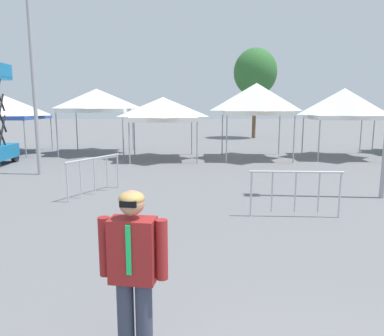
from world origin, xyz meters
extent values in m
cylinder|color=#9E9EA3|center=(-8.60, 16.26, 1.01)|extent=(0.06, 0.06, 2.02)
cylinder|color=#9E9EA3|center=(-8.54, 19.66, 1.01)|extent=(0.06, 0.06, 2.02)
pyramid|color=white|center=(-10.27, 17.99, 2.53)|extent=(3.63, 3.63, 1.02)
cube|color=#3359B2|center=(-10.27, 17.99, 1.92)|extent=(3.59, 3.59, 0.20)
cylinder|color=#9E9EA3|center=(-7.07, 16.35, 1.19)|extent=(0.06, 0.06, 2.39)
cylinder|color=#9E9EA3|center=(-3.84, 16.34, 1.19)|extent=(0.06, 0.06, 2.39)
cylinder|color=#9E9EA3|center=(-7.06, 19.59, 1.19)|extent=(0.06, 0.06, 2.39)
cylinder|color=#9E9EA3|center=(-3.82, 19.57, 1.19)|extent=(0.06, 0.06, 2.39)
pyramid|color=white|center=(-5.45, 17.96, 2.89)|extent=(3.41, 3.41, 1.01)
cube|color=white|center=(-5.45, 17.96, 2.29)|extent=(3.38, 3.38, 0.20)
cylinder|color=#9E9EA3|center=(-3.19, 14.13, 1.00)|extent=(0.06, 0.06, 2.01)
cylinder|color=#9E9EA3|center=(-0.25, 14.33, 1.00)|extent=(0.06, 0.06, 2.01)
cylinder|color=#9E9EA3|center=(-3.39, 17.07, 1.00)|extent=(0.06, 0.06, 2.01)
cylinder|color=#9E9EA3|center=(-0.45, 17.27, 1.00)|extent=(0.06, 0.06, 2.01)
pyramid|color=white|center=(-1.82, 15.70, 2.46)|extent=(3.30, 3.30, 0.90)
cube|color=white|center=(-1.82, 15.70, 1.91)|extent=(3.27, 3.27, 0.20)
cylinder|color=#9E9EA3|center=(1.05, 14.43, 1.14)|extent=(0.06, 0.06, 2.29)
cylinder|color=#9E9EA3|center=(4.02, 14.35, 1.14)|extent=(0.06, 0.06, 2.29)
cylinder|color=#9E9EA3|center=(1.14, 17.40, 1.14)|extent=(0.06, 0.06, 2.29)
cylinder|color=#9E9EA3|center=(4.11, 17.31, 1.14)|extent=(0.06, 0.06, 2.29)
pyramid|color=white|center=(2.58, 15.87, 2.93)|extent=(3.20, 3.20, 1.28)
cube|color=white|center=(2.58, 15.87, 2.19)|extent=(3.17, 3.17, 0.20)
cylinder|color=#9E9EA3|center=(5.26, 14.72, 1.04)|extent=(0.06, 0.06, 2.08)
cylinder|color=#9E9EA3|center=(5.47, 17.74, 1.04)|extent=(0.06, 0.06, 2.08)
cylinder|color=#9E9EA3|center=(8.49, 17.54, 1.04)|extent=(0.06, 0.06, 2.08)
pyramid|color=white|center=(6.88, 16.13, 2.71)|extent=(3.38, 3.38, 1.27)
cube|color=white|center=(6.88, 16.13, 1.98)|extent=(3.35, 3.35, 0.20)
cylinder|color=#9E9EA3|center=(9.97, 19.14, 1.01)|extent=(0.06, 0.06, 2.02)
cylinder|color=black|center=(-8.50, 14.87, 0.24)|extent=(0.19, 0.48, 0.48)
cylinder|color=black|center=(-8.60, 14.00, 1.29)|extent=(0.09, 0.98, 1.65)
cylinder|color=black|center=(-8.60, 14.00, 1.29)|extent=(0.09, 0.98, 1.65)
cylinder|color=#33384C|center=(-1.28, 1.48, 0.46)|extent=(0.16, 0.16, 0.92)
cylinder|color=#33384C|center=(-1.10, 1.45, 0.46)|extent=(0.16, 0.16, 0.92)
cube|color=maroon|center=(-1.19, 1.47, 1.22)|extent=(0.45, 0.30, 0.60)
cylinder|color=maroon|center=(-1.45, 1.51, 1.24)|extent=(0.11, 0.11, 0.56)
cylinder|color=maroon|center=(-0.92, 1.42, 1.24)|extent=(0.11, 0.11, 0.56)
sphere|color=tan|center=(-1.19, 1.47, 1.67)|extent=(0.23, 0.23, 0.23)
ellipsoid|color=tan|center=(-1.19, 1.47, 1.71)|extent=(0.23, 0.23, 0.14)
cube|color=black|center=(-1.20, 1.36, 1.68)|extent=(0.15, 0.05, 0.06)
cube|color=#19BF59|center=(-1.21, 1.34, 1.27)|extent=(0.05, 0.02, 0.46)
cylinder|color=#9E9EA3|center=(-6.17, 11.77, 4.17)|extent=(0.14, 0.14, 8.33)
cylinder|color=brown|center=(4.55, 27.15, 1.87)|extent=(0.28, 0.28, 3.74)
ellipsoid|color=#2D662D|center=(4.55, 27.15, 5.05)|extent=(3.30, 3.30, 3.63)
cylinder|color=#B7BABF|center=(1.77, 6.37, 1.05)|extent=(2.10, 0.19, 0.05)
cylinder|color=#B7BABF|center=(2.76, 6.31, 0.53)|extent=(0.04, 0.04, 1.05)
cylinder|color=#B7BABF|center=(0.77, 6.44, 0.53)|extent=(0.04, 0.04, 1.05)
cylinder|color=#B7BABF|center=(2.29, 6.34, 0.58)|extent=(0.04, 0.04, 0.92)
cylinder|color=#B7BABF|center=(1.77, 6.37, 0.58)|extent=(0.04, 0.04, 0.92)
cylinder|color=#B7BABF|center=(1.25, 6.41, 0.58)|extent=(0.04, 0.04, 0.92)
cylinder|color=#B7BABF|center=(-3.34, 8.62, 1.05)|extent=(1.10, 1.84, 0.05)
cylinder|color=#B7BABF|center=(-2.84, 9.48, 0.53)|extent=(0.04, 0.04, 1.05)
cylinder|color=#B7BABF|center=(-3.85, 7.76, 0.53)|extent=(0.04, 0.04, 1.05)
cylinder|color=#B7BABF|center=(-3.08, 9.08, 0.58)|extent=(0.04, 0.04, 0.92)
cylinder|color=#B7BABF|center=(-3.34, 8.62, 0.58)|extent=(0.04, 0.04, 0.92)
cylinder|color=#B7BABF|center=(-3.61, 8.17, 0.58)|extent=(0.04, 0.04, 0.92)
camera|label=1|loc=(-0.69, -1.73, 2.52)|focal=34.37mm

